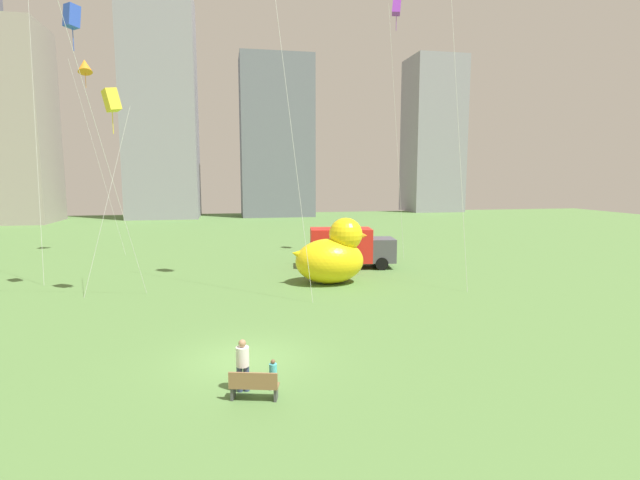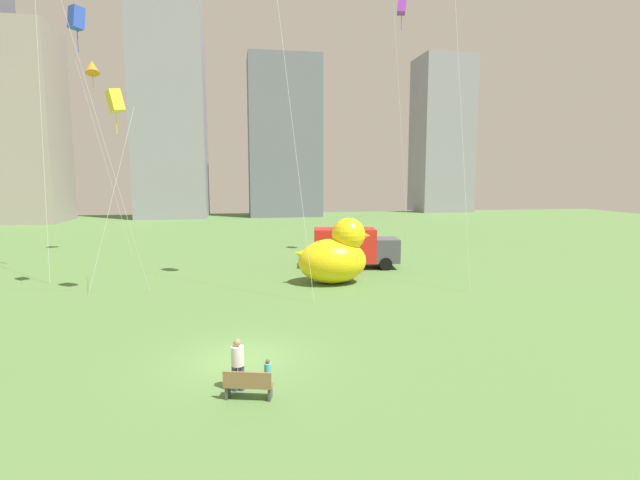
{
  "view_description": "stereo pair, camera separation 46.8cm",
  "coord_description": "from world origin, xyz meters",
  "px_view_note": "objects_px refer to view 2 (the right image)",
  "views": [
    {
      "loc": [
        -0.58,
        -16.86,
        6.58
      ],
      "look_at": [
        3.6,
        4.26,
        3.71
      ],
      "focal_mm": 27.03,
      "sensor_mm": 36.0,
      "label": 1
    },
    {
      "loc": [
        -0.12,
        -16.94,
        6.58
      ],
      "look_at": [
        3.6,
        4.26,
        3.71
      ],
      "focal_mm": 27.03,
      "sensor_mm": 36.0,
      "label": 2
    }
  ],
  "objects_px": {
    "giant_inflatable_duck": "(335,256)",
    "kite_orange": "(92,67)",
    "person_child": "(268,373)",
    "box_truck": "(354,248)",
    "kite_blue": "(77,20)",
    "park_bench": "(248,384)",
    "person_adult": "(238,362)",
    "kite_yellow": "(115,102)",
    "kite_purple": "(402,9)"
  },
  "relations": [
    {
      "from": "kite_orange",
      "to": "kite_purple",
      "type": "relative_size",
      "value": 0.8
    },
    {
      "from": "kite_purple",
      "to": "kite_yellow",
      "type": "bearing_deg",
      "value": -152.67
    },
    {
      "from": "person_adult",
      "to": "box_truck",
      "type": "distance_m",
      "value": 20.75
    },
    {
      "from": "box_truck",
      "to": "kite_yellow",
      "type": "xyz_separation_m",
      "value": [
        -14.37,
        -6.24,
        8.94
      ]
    },
    {
      "from": "person_child",
      "to": "kite_orange",
      "type": "height_order",
      "value": "kite_orange"
    },
    {
      "from": "giant_inflatable_duck",
      "to": "kite_orange",
      "type": "distance_m",
      "value": 25.91
    },
    {
      "from": "person_adult",
      "to": "person_child",
      "type": "distance_m",
      "value": 0.99
    },
    {
      "from": "kite_purple",
      "to": "kite_blue",
      "type": "bearing_deg",
      "value": -156.47
    },
    {
      "from": "park_bench",
      "to": "box_truck",
      "type": "height_order",
      "value": "box_truck"
    },
    {
      "from": "box_truck",
      "to": "kite_blue",
      "type": "xyz_separation_m",
      "value": [
        -16.19,
        -5.51,
        13.1
      ]
    },
    {
      "from": "person_child",
      "to": "kite_blue",
      "type": "relative_size",
      "value": 0.06
    },
    {
      "from": "kite_yellow",
      "to": "person_adult",
      "type": "bearing_deg",
      "value": -64.82
    },
    {
      "from": "kite_yellow",
      "to": "kite_orange",
      "type": "bearing_deg",
      "value": 108.03
    },
    {
      "from": "park_bench",
      "to": "box_truck",
      "type": "bearing_deg",
      "value": 67.62
    },
    {
      "from": "kite_blue",
      "to": "kite_orange",
      "type": "relative_size",
      "value": 0.95
    },
    {
      "from": "park_bench",
      "to": "kite_blue",
      "type": "distance_m",
      "value": 21.53
    },
    {
      "from": "giant_inflatable_duck",
      "to": "kite_purple",
      "type": "xyz_separation_m",
      "value": [
        6.78,
        8.17,
        17.41
      ]
    },
    {
      "from": "box_truck",
      "to": "giant_inflatable_duck",
      "type": "bearing_deg",
      "value": -116.76
    },
    {
      "from": "kite_orange",
      "to": "person_child",
      "type": "bearing_deg",
      "value": -67.15
    },
    {
      "from": "park_bench",
      "to": "giant_inflatable_duck",
      "type": "height_order",
      "value": "giant_inflatable_duck"
    },
    {
      "from": "kite_blue",
      "to": "person_child",
      "type": "bearing_deg",
      "value": -57.27
    },
    {
      "from": "kite_purple",
      "to": "kite_yellow",
      "type": "relative_size",
      "value": 1.8
    },
    {
      "from": "person_child",
      "to": "giant_inflatable_duck",
      "type": "distance_m",
      "value": 15.29
    },
    {
      "from": "giant_inflatable_duck",
      "to": "kite_yellow",
      "type": "distance_m",
      "value": 14.88
    },
    {
      "from": "giant_inflatable_duck",
      "to": "kite_purple",
      "type": "bearing_deg",
      "value": 50.31
    },
    {
      "from": "giant_inflatable_duck",
      "to": "kite_purple",
      "type": "height_order",
      "value": "kite_purple"
    },
    {
      "from": "kite_purple",
      "to": "box_truck",
      "type": "bearing_deg",
      "value": -141.84
    },
    {
      "from": "kite_orange",
      "to": "kite_yellow",
      "type": "relative_size",
      "value": 1.44
    },
    {
      "from": "park_bench",
      "to": "kite_yellow",
      "type": "xyz_separation_m",
      "value": [
        -6.28,
        13.41,
        9.92
      ]
    },
    {
      "from": "kite_blue",
      "to": "kite_orange",
      "type": "xyz_separation_m",
      "value": [
        -3.25,
        14.84,
        0.7
      ]
    },
    {
      "from": "person_child",
      "to": "kite_blue",
      "type": "height_order",
      "value": "kite_blue"
    },
    {
      "from": "giant_inflatable_duck",
      "to": "kite_orange",
      "type": "relative_size",
      "value": 0.31
    },
    {
      "from": "person_child",
      "to": "kite_yellow",
      "type": "relative_size",
      "value": 0.09
    },
    {
      "from": "kite_blue",
      "to": "box_truck",
      "type": "bearing_deg",
      "value": 18.78
    },
    {
      "from": "kite_orange",
      "to": "person_adult",
      "type": "bearing_deg",
      "value": -68.67
    },
    {
      "from": "person_adult",
      "to": "giant_inflatable_duck",
      "type": "relative_size",
      "value": 0.34
    },
    {
      "from": "park_bench",
      "to": "kite_orange",
      "type": "relative_size",
      "value": 0.09
    },
    {
      "from": "kite_blue",
      "to": "kite_orange",
      "type": "height_order",
      "value": "kite_orange"
    },
    {
      "from": "person_adult",
      "to": "kite_blue",
      "type": "xyz_separation_m",
      "value": [
        -7.8,
        13.47,
        13.63
      ]
    },
    {
      "from": "kite_blue",
      "to": "kite_purple",
      "type": "distance_m",
      "value": 22.93
    },
    {
      "from": "box_truck",
      "to": "kite_orange",
      "type": "bearing_deg",
      "value": 154.35
    },
    {
      "from": "box_truck",
      "to": "kite_purple",
      "type": "bearing_deg",
      "value": 38.16
    },
    {
      "from": "person_adult",
      "to": "kite_yellow",
      "type": "distance_m",
      "value": 16.96
    },
    {
      "from": "giant_inflatable_duck",
      "to": "box_truck",
      "type": "distance_m",
      "value": 5.28
    },
    {
      "from": "kite_purple",
      "to": "giant_inflatable_duck",
      "type": "bearing_deg",
      "value": -129.69
    },
    {
      "from": "box_truck",
      "to": "kite_orange",
      "type": "xyz_separation_m",
      "value": [
        -19.44,
        9.34,
        13.8
      ]
    },
    {
      "from": "person_child",
      "to": "giant_inflatable_duck",
      "type": "bearing_deg",
      "value": 70.48
    },
    {
      "from": "giant_inflatable_duck",
      "to": "kite_blue",
      "type": "xyz_separation_m",
      "value": [
        -13.81,
        -0.8,
        12.82
      ]
    },
    {
      "from": "kite_blue",
      "to": "park_bench",
      "type": "bearing_deg",
      "value": -60.21
    },
    {
      "from": "kite_blue",
      "to": "person_adult",
      "type": "bearing_deg",
      "value": -59.91
    }
  ]
}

